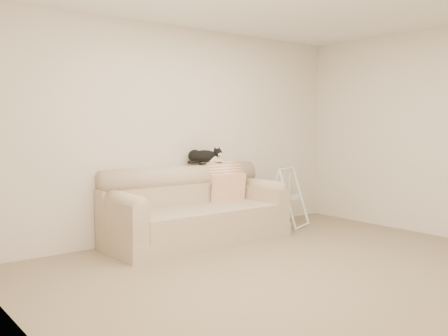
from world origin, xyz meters
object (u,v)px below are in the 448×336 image
sofa (194,212)px  remote_a (204,163)px  tuxedo_cat (204,156)px  remote_b (215,163)px  baby_swing (286,197)px

sofa → remote_a: 0.69m
tuxedo_cat → remote_b: bearing=-8.4°
sofa → baby_swing: 1.53m
tuxedo_cat → baby_swing: 1.36m
sofa → remote_a: remote_a is taller
baby_swing → remote_b: bearing=167.2°
tuxedo_cat → baby_swing: (1.20, -0.26, -0.60)m
remote_a → baby_swing: remote_a is taller
sofa → tuxedo_cat: 0.77m
tuxedo_cat → baby_swing: bearing=-12.2°
remote_b → baby_swing: (1.05, -0.24, -0.50)m
remote_b → baby_swing: remote_b is taller
sofa → baby_swing: bearing=-0.3°
remote_a → remote_b: size_ratio=1.06×
sofa → remote_b: 0.77m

